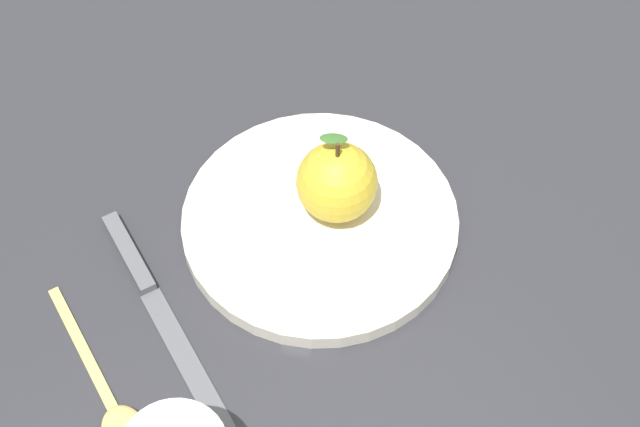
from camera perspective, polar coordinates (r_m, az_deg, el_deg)
The scene contains 5 objects.
ground_plane at distance 0.80m, azimuth -1.78°, elevation -1.66°, with size 2.40×2.40×0.00m, color #2D2D33.
dinner_plate at distance 0.80m, azimuth -0.00°, elevation -0.44°, with size 0.25×0.25×0.02m.
apple at distance 0.77m, azimuth 1.08°, elevation 2.02°, with size 0.07×0.07×0.09m.
knife at distance 0.78m, azimuth -10.62°, elevation -5.33°, with size 0.24×0.06×0.01m.
spoon at distance 0.73m, azimuth -12.99°, elevation -12.23°, with size 0.18×0.06×0.01m.
Camera 1 is at (-0.44, 0.12, 0.66)m, focal length 50.08 mm.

